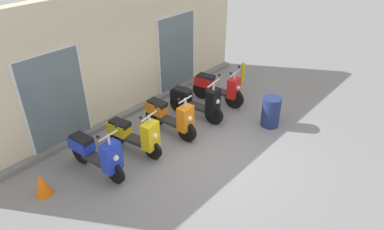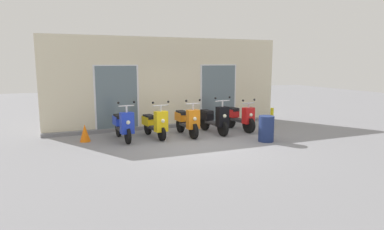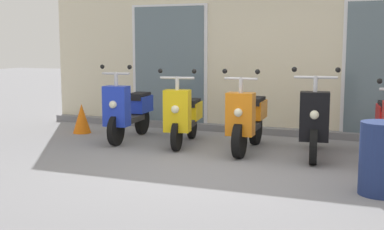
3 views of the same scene
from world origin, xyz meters
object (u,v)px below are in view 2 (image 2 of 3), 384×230
object	(u,v)px
scooter_red	(239,117)
traffic_cone	(85,133)
scooter_orange	(187,121)
scooter_blue	(123,124)
scooter_black	(214,119)
scooter_yellow	(155,123)
trash_bin	(266,129)
curb_bollard	(272,117)

from	to	relation	value
scooter_red	traffic_cone	distance (m)	5.18
scooter_orange	scooter_red	world-z (taller)	scooter_orange
scooter_blue	scooter_black	bearing A→B (deg)	-2.34
scooter_red	traffic_cone	xyz separation A→B (m)	(-5.17, 0.31, -0.21)
scooter_blue	scooter_black	size ratio (longest dim) A/B	0.97
traffic_cone	scooter_yellow	bearing A→B (deg)	-8.10
trash_bin	curb_bollard	bearing A→B (deg)	50.49
traffic_cone	curb_bollard	bearing A→B (deg)	-1.14
scooter_yellow	curb_bollard	distance (m)	4.57
scooter_black	traffic_cone	world-z (taller)	scooter_black
scooter_blue	curb_bollard	bearing A→B (deg)	1.49
scooter_orange	traffic_cone	world-z (taller)	scooter_orange
scooter_yellow	scooter_red	xyz separation A→B (m)	(3.06, -0.01, -0.00)
scooter_black	traffic_cone	size ratio (longest dim) A/B	3.09
scooter_blue	curb_bollard	xyz separation A→B (m)	(5.57, 0.14, -0.15)
scooter_black	trash_bin	distance (m)	1.90
scooter_blue	curb_bollard	world-z (taller)	scooter_blue
trash_bin	curb_bollard	size ratio (longest dim) A/B	1.12
trash_bin	curb_bollard	distance (m)	2.47
trash_bin	traffic_cone	distance (m)	5.50
scooter_orange	traffic_cone	bearing A→B (deg)	173.02
scooter_blue	scooter_orange	distance (m)	2.06
scooter_red	traffic_cone	world-z (taller)	scooter_red
trash_bin	curb_bollard	xyz separation A→B (m)	(1.57, 1.90, -0.04)
scooter_black	curb_bollard	xyz separation A→B (m)	(2.53, 0.27, -0.15)
scooter_blue	scooter_black	distance (m)	3.04
scooter_yellow	traffic_cone	size ratio (longest dim) A/B	2.86
scooter_orange	scooter_red	bearing A→B (deg)	2.20
scooter_yellow	scooter_red	bearing A→B (deg)	-0.21
scooter_yellow	scooter_orange	distance (m)	1.06
scooter_red	curb_bollard	distance (m)	1.52
curb_bollard	scooter_blue	bearing A→B (deg)	-178.51
scooter_black	scooter_blue	bearing A→B (deg)	177.66
scooter_black	scooter_red	world-z (taller)	scooter_black
scooter_orange	scooter_yellow	bearing A→B (deg)	175.25
scooter_yellow	scooter_red	size ratio (longest dim) A/B	0.94
trash_bin	traffic_cone	bearing A→B (deg)	158.23
scooter_blue	scooter_red	distance (m)	4.07
scooter_black	trash_bin	world-z (taller)	scooter_black
scooter_yellow	scooter_black	xyz separation A→B (m)	(2.04, -0.10, 0.02)
scooter_black	scooter_red	size ratio (longest dim) A/B	1.01
trash_bin	scooter_orange	bearing A→B (deg)	139.57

